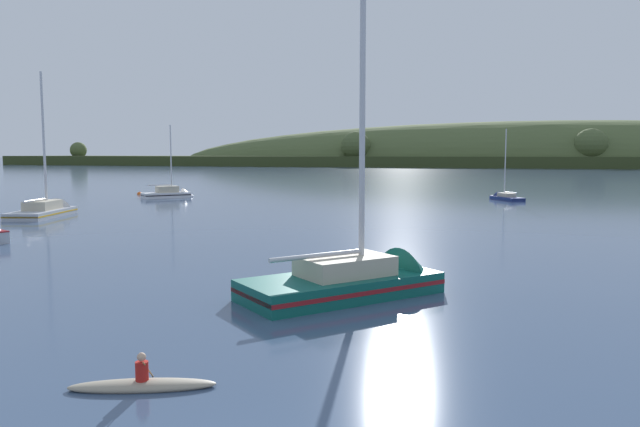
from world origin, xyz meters
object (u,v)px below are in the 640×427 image
sailboat_outer_reach (365,286)px  canoe_with_paddler (142,385)px  sailboat_far_left (504,199)px  mooring_buoy_midchannel (140,194)px  sailboat_midwater_white (48,214)px  sailboat_near_mooring (172,196)px

sailboat_outer_reach → canoe_with_paddler: sailboat_outer_reach is taller
canoe_with_paddler → sailboat_far_left: bearing=61.4°
sailboat_far_left → mooring_buoy_midchannel: bearing=65.1°
sailboat_midwater_white → canoe_with_paddler: (29.51, -35.75, -0.06)m
sailboat_midwater_white → mooring_buoy_midchannel: (-6.58, 28.40, -0.16)m
canoe_with_paddler → mooring_buoy_midchannel: (-36.10, 64.15, -0.10)m
sailboat_near_mooring → sailboat_midwater_white: sailboat_midwater_white is taller
sailboat_far_left → mooring_buoy_midchannel: (-49.42, -0.91, -0.15)m
sailboat_near_mooring → sailboat_outer_reach: sailboat_outer_reach is taller
sailboat_near_mooring → mooring_buoy_midchannel: 8.72m
sailboat_near_mooring → mooring_buoy_midchannel: (-7.32, 4.73, -0.26)m
sailboat_midwater_white → canoe_with_paddler: 46.35m
sailboat_far_left → mooring_buoy_midchannel: sailboat_far_left is taller
sailboat_far_left → sailboat_outer_reach: sailboat_outer_reach is taller
sailboat_outer_reach → sailboat_far_left: bearing=35.0°
sailboat_far_left → canoe_with_paddler: (-13.33, -65.06, -0.05)m
sailboat_near_mooring → mooring_buoy_midchannel: size_ratio=12.94×
canoe_with_paddler → mooring_buoy_midchannel: canoe_with_paddler is taller
sailboat_near_mooring → sailboat_far_left: (42.11, 5.64, -0.11)m
sailboat_midwater_white → mooring_buoy_midchannel: 29.15m
sailboat_outer_reach → mooring_buoy_midchannel: sailboat_outer_reach is taller
sailboat_near_mooring → sailboat_outer_reach: size_ratio=0.73×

